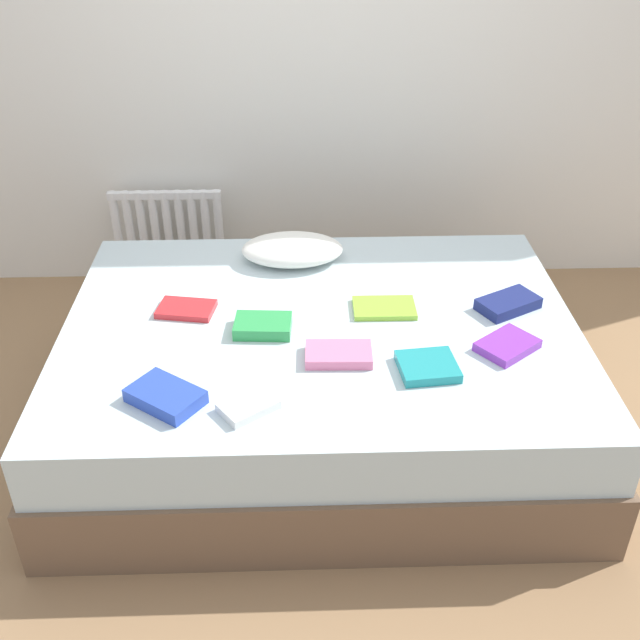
# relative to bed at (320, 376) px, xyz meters

# --- Properties ---
(ground_plane) EXTENTS (8.00, 8.00, 0.00)m
(ground_plane) POSITION_rel_bed_xyz_m (0.00, 0.00, -0.25)
(ground_plane) COLOR #93704C
(back_wall) EXTENTS (6.00, 0.10, 2.80)m
(back_wall) POSITION_rel_bed_xyz_m (0.00, 1.35, 1.15)
(back_wall) COLOR silver
(back_wall) RESTS_ON ground
(bed) EXTENTS (2.00, 1.50, 0.50)m
(bed) POSITION_rel_bed_xyz_m (0.00, 0.00, 0.00)
(bed) COLOR brown
(bed) RESTS_ON ground
(radiator) EXTENTS (0.58, 0.04, 0.45)m
(radiator) POSITION_rel_bed_xyz_m (-0.76, 1.20, 0.07)
(radiator) COLOR white
(radiator) RESTS_ON ground
(pillow) EXTENTS (0.44, 0.29, 0.11)m
(pillow) POSITION_rel_bed_xyz_m (-0.11, 0.51, 0.31)
(pillow) COLOR white
(pillow) RESTS_ON bed
(textbook_navy) EXTENTS (0.27, 0.23, 0.05)m
(textbook_navy) POSITION_rel_bed_xyz_m (0.74, 0.08, 0.28)
(textbook_navy) COLOR navy
(textbook_navy) RESTS_ON bed
(textbook_pink) EXTENTS (0.24, 0.15, 0.04)m
(textbook_pink) POSITION_rel_bed_xyz_m (0.06, -0.24, 0.27)
(textbook_pink) COLOR pink
(textbook_pink) RESTS_ON bed
(textbook_lime) EXTENTS (0.24, 0.16, 0.02)m
(textbook_lime) POSITION_rel_bed_xyz_m (0.25, 0.08, 0.26)
(textbook_lime) COLOR #8CC638
(textbook_lime) RESTS_ON bed
(textbook_green) EXTENTS (0.22, 0.16, 0.05)m
(textbook_green) POSITION_rel_bed_xyz_m (-0.22, -0.05, 0.28)
(textbook_green) COLOR green
(textbook_green) RESTS_ON bed
(textbook_purple) EXTENTS (0.26, 0.25, 0.03)m
(textbook_purple) POSITION_rel_bed_xyz_m (0.67, -0.20, 0.27)
(textbook_purple) COLOR purple
(textbook_purple) RESTS_ON bed
(textbook_red) EXTENTS (0.24, 0.18, 0.02)m
(textbook_red) POSITION_rel_bed_xyz_m (-0.52, 0.10, 0.27)
(textbook_red) COLOR red
(textbook_red) RESTS_ON bed
(textbook_blue) EXTENTS (0.28, 0.27, 0.05)m
(textbook_blue) POSITION_rel_bed_xyz_m (-0.52, -0.47, 0.28)
(textbook_blue) COLOR #2847B7
(textbook_blue) RESTS_ON bed
(textbook_teal) EXTENTS (0.22, 0.20, 0.03)m
(textbook_teal) POSITION_rel_bed_xyz_m (0.36, -0.32, 0.27)
(textbook_teal) COLOR teal
(textbook_teal) RESTS_ON bed
(textbook_white) EXTENTS (0.22, 0.20, 0.03)m
(textbook_white) POSITION_rel_bed_xyz_m (-0.25, -0.51, 0.27)
(textbook_white) COLOR white
(textbook_white) RESTS_ON bed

